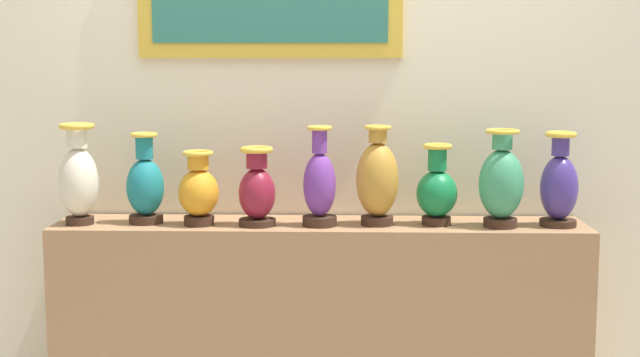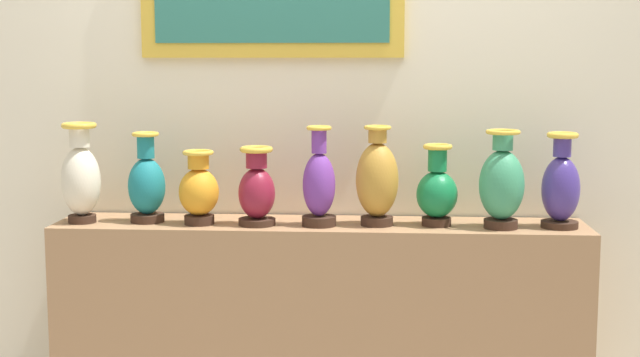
# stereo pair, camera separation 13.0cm
# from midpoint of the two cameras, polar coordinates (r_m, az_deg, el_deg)

# --- Properties ---
(display_shelf) EXTENTS (2.12, 0.37, 0.91)m
(display_shelf) POSITION_cam_midpoint_polar(r_m,az_deg,el_deg) (3.65, 1.03, -9.94)
(display_shelf) COLOR #99704C
(display_shelf) RESTS_ON ground_plane
(back_wall) EXTENTS (4.61, 0.14, 2.98)m
(back_wall) POSITION_cam_midpoint_polar(r_m,az_deg,el_deg) (3.72, 1.20, 6.74)
(back_wall) COLOR beige
(back_wall) RESTS_ON ground_plane
(vase_ivory) EXTENTS (0.16, 0.16, 0.40)m
(vase_ivory) POSITION_cam_midpoint_polar(r_m,az_deg,el_deg) (3.63, -14.19, 0.10)
(vase_ivory) COLOR #382319
(vase_ivory) RESTS_ON display_shelf
(vase_teal) EXTENTS (0.15, 0.15, 0.36)m
(vase_teal) POSITION_cam_midpoint_polar(r_m,az_deg,el_deg) (3.59, -10.10, -0.40)
(vase_teal) COLOR #382319
(vase_teal) RESTS_ON display_shelf
(vase_amber) EXTENTS (0.16, 0.16, 0.30)m
(vase_amber) POSITION_cam_midpoint_polar(r_m,az_deg,el_deg) (3.51, -6.77, -0.76)
(vase_amber) COLOR #382319
(vase_amber) RESTS_ON display_shelf
(vase_burgundy) EXTENTS (0.15, 0.15, 0.31)m
(vase_burgundy) POSITION_cam_midpoint_polar(r_m,az_deg,el_deg) (3.48, -3.04, -0.75)
(vase_burgundy) COLOR #382319
(vase_burgundy) RESTS_ON display_shelf
(vase_violet) EXTENTS (0.13, 0.13, 0.39)m
(vase_violet) POSITION_cam_midpoint_polar(r_m,az_deg,el_deg) (3.45, 1.00, -0.42)
(vase_violet) COLOR #382319
(vase_violet) RESTS_ON display_shelf
(vase_ochre) EXTENTS (0.17, 0.17, 0.39)m
(vase_ochre) POSITION_cam_midpoint_polar(r_m,az_deg,el_deg) (3.47, 4.77, -0.09)
(vase_ochre) COLOR #382319
(vase_ochre) RESTS_ON display_shelf
(vase_emerald) EXTENTS (0.16, 0.16, 0.32)m
(vase_emerald) POSITION_cam_midpoint_polar(r_m,az_deg,el_deg) (3.50, 8.60, -0.82)
(vase_emerald) COLOR #382319
(vase_emerald) RESTS_ON display_shelf
(vase_jade) EXTENTS (0.17, 0.17, 0.38)m
(vase_jade) POSITION_cam_midpoint_polar(r_m,az_deg,el_deg) (3.48, 12.68, -0.33)
(vase_jade) COLOR #382319
(vase_jade) RESTS_ON display_shelf
(vase_indigo) EXTENTS (0.15, 0.15, 0.37)m
(vase_indigo) POSITION_cam_midpoint_polar(r_m,az_deg,el_deg) (3.55, 16.27, -0.52)
(vase_indigo) COLOR #382319
(vase_indigo) RESTS_ON display_shelf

